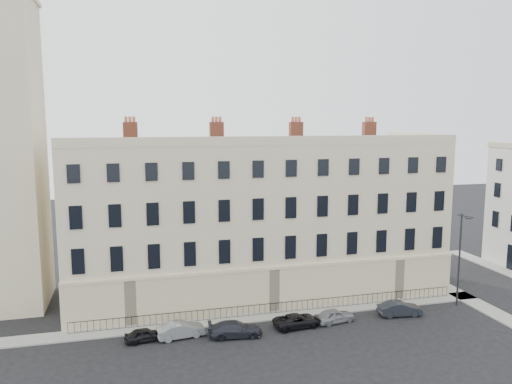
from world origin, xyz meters
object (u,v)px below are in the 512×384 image
car_c (235,329)px  car_e (335,316)px  car_d (297,321)px  car_b (181,330)px  streetlamp (460,255)px  car_f (400,309)px  car_a (145,335)px

car_c → car_e: bearing=-80.0°
car_c → car_d: bearing=-78.9°
car_b → streetlamp: bearing=-97.8°
car_b → car_e: bearing=-99.9°
car_c → car_d: car_c is taller
car_c → streetlamp: (21.48, 1.31, 4.23)m
car_d → car_f: size_ratio=1.05×
car_a → car_e: (15.86, -0.31, 0.07)m
car_a → streetlamp: 28.82m
car_c → car_e: 8.86m
car_a → car_c: (7.02, -0.93, 0.09)m
car_b → car_c: car_b is taller
car_f → car_e: bearing=96.5°
streetlamp → car_e: bearing=166.7°
car_b → car_f: car_f is taller
car_b → car_c: size_ratio=0.89×
car_f → streetlamp: size_ratio=0.44×
car_e → streetlamp: 13.35m
car_d → car_e: size_ratio=1.15×
car_a → car_e: 15.86m
car_f → streetlamp: streetlamp is taller
car_a → car_b: (2.82, -0.01, 0.10)m
car_c → streetlamp: streetlamp is taller
car_a → car_f: 22.06m
car_a → car_e: bearing=-99.5°
car_b → car_f: size_ratio=1.00×
car_d → streetlamp: size_ratio=0.46×
car_d → car_f: bearing=-95.6°
car_d → car_e: bearing=-93.7°
car_e → car_f: (6.20, -0.08, 0.04)m
car_c → car_d: 5.44m
car_a → car_f: bearing=-99.4°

